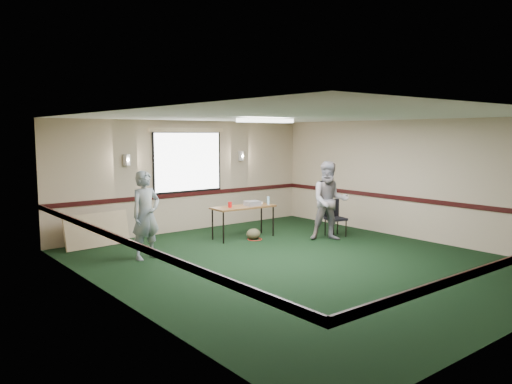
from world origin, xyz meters
TOP-DOWN VIEW (x-y plane):
  - ground at (0.00, 0.00)m, footprint 8.00×8.00m
  - room_shell at (0.00, 2.12)m, footprint 8.00×8.02m
  - folding_table at (0.50, 2.40)m, footprint 1.51×0.68m
  - projector at (0.72, 2.34)m, footprint 0.34×0.30m
  - game_console at (0.96, 2.47)m, footprint 0.23×0.19m
  - red_cup at (0.14, 2.41)m, footprint 0.08×0.08m
  - water_bottle at (1.13, 2.26)m, footprint 0.06×0.06m
  - duffel_bag at (0.58, 2.13)m, footprint 0.42×0.37m
  - cable_coil at (0.59, 2.08)m, footprint 0.39×0.39m
  - folded_table at (-2.46, 3.60)m, footprint 1.42×0.32m
  - conference_chair at (2.32, 1.29)m, footprint 0.50×0.52m
  - person_left at (-2.10, 2.02)m, footprint 0.67×0.50m
  - person_right at (1.89, 1.02)m, footprint 1.09×1.05m

SIDE VIEW (x-z plane):
  - ground at x=0.00m, z-range 0.00..0.00m
  - cable_coil at x=0.59m, z-range 0.00..0.02m
  - duffel_bag at x=0.58m, z-range 0.00..0.24m
  - folded_table at x=-2.46m, z-range 0.00..0.72m
  - conference_chair at x=2.32m, z-range 0.07..0.91m
  - folding_table at x=0.50m, z-range 0.31..1.05m
  - game_console at x=0.96m, z-range 0.74..0.79m
  - projector at x=0.72m, z-range 0.74..0.85m
  - red_cup at x=0.14m, z-range 0.74..0.86m
  - water_bottle at x=1.13m, z-range 0.74..0.92m
  - person_left at x=-2.10m, z-range 0.00..1.69m
  - person_right at x=1.89m, z-range 0.00..1.77m
  - room_shell at x=0.00m, z-range -2.42..5.58m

